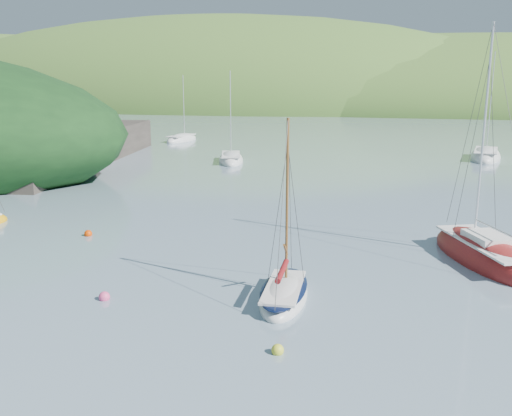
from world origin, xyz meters
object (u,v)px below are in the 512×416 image
(daysailer_white, at_px, (284,294))
(distant_sloop_c, at_px, (182,140))
(sloop_red, at_px, (484,256))
(distant_sloop_b, at_px, (485,157))
(distant_sloop_a, at_px, (231,160))

(daysailer_white, bearing_deg, distant_sloop_c, 111.94)
(sloop_red, relative_size, distant_sloop_b, 0.99)
(daysailer_white, height_order, distant_sloop_c, distant_sloop_c)
(distant_sloop_a, relative_size, distant_sloop_c, 1.04)
(daysailer_white, bearing_deg, distant_sloop_b, 69.86)
(sloop_red, bearing_deg, distant_sloop_a, 104.24)
(daysailer_white, xyz_separation_m, sloop_red, (8.81, 7.88, 0.04))
(daysailer_white, distance_m, sloop_red, 11.82)
(sloop_red, xyz_separation_m, distant_sloop_c, (-37.12, 47.81, -0.06))
(daysailer_white, xyz_separation_m, distant_sloop_c, (-28.31, 55.69, -0.02))
(distant_sloop_c, bearing_deg, distant_sloop_b, -3.50)
(daysailer_white, relative_size, distant_sloop_b, 0.63)
(distant_sloop_b, bearing_deg, sloop_red, -88.53)
(distant_sloop_a, height_order, distant_sloop_c, distant_sloop_a)
(daysailer_white, distance_m, distant_sloop_a, 40.42)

